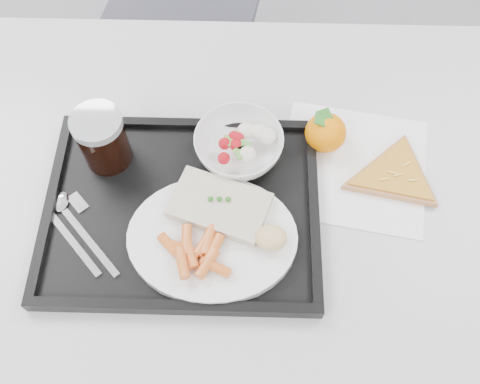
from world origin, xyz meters
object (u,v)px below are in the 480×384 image
object	(u,v)px
pizza_slice	(394,175)
tangerine	(326,133)
tray	(182,210)
salad_bowl	(239,145)
dinner_plate	(212,238)
cola_glass	(102,139)
table	(244,209)

from	to	relation	value
pizza_slice	tangerine	bearing A→B (deg)	149.80
tray	tangerine	distance (m)	0.28
salad_bowl	pizza_slice	world-z (taller)	salad_bowl
tangerine	pizza_slice	distance (m)	0.14
dinner_plate	salad_bowl	world-z (taller)	salad_bowl
dinner_plate	cola_glass	size ratio (longest dim) A/B	2.50
table	tray	xyz separation A→B (m)	(-0.10, -0.04, 0.08)
salad_bowl	cola_glass	size ratio (longest dim) A/B	1.41
table	tangerine	xyz separation A→B (m)	(0.14, 0.10, 0.10)
table	tray	bearing A→B (deg)	-156.87
table	dinner_plate	world-z (taller)	dinner_plate
dinner_plate	tangerine	size ratio (longest dim) A/B	3.68
table	salad_bowl	xyz separation A→B (m)	(-0.01, 0.07, 0.11)
dinner_plate	pizza_slice	size ratio (longest dim) A/B	1.14
tray	pizza_slice	size ratio (longest dim) A/B	1.89
dinner_plate	salad_bowl	distance (m)	0.17
table	tangerine	bearing A→B (deg)	35.59
dinner_plate	salad_bowl	xyz separation A→B (m)	(0.04, 0.17, 0.01)
tangerine	tray	bearing A→B (deg)	-149.27
pizza_slice	table	bearing A→B (deg)	-173.05
dinner_plate	pizza_slice	world-z (taller)	dinner_plate
tray	dinner_plate	bearing A→B (deg)	-46.68
table	tray	size ratio (longest dim) A/B	2.67
dinner_plate	salad_bowl	bearing A→B (deg)	77.37
tray	cola_glass	xyz separation A→B (m)	(-0.13, 0.10, 0.06)
dinner_plate	cola_glass	distance (m)	0.25
table	cola_glass	size ratio (longest dim) A/B	11.11
table	tangerine	size ratio (longest dim) A/B	16.36
tray	tangerine	size ratio (longest dim) A/B	6.13
table	tangerine	distance (m)	0.20
tray	dinner_plate	distance (m)	0.08
tray	pizza_slice	distance (m)	0.37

